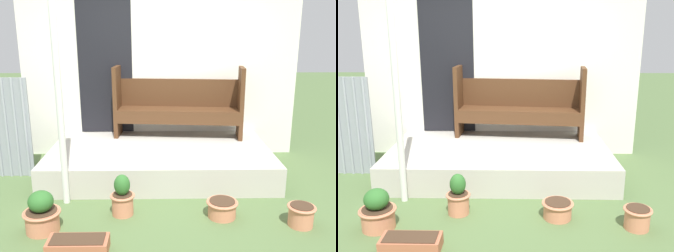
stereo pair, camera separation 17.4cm
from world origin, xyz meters
TOP-DOWN VIEW (x-y plane):
  - ground_plane at (0.00, 0.00)m, footprint 24.00×24.00m
  - porch_slab at (0.06, 0.81)m, footprint 2.95×1.63m
  - house_wall at (0.02, 1.66)m, footprint 4.15×0.08m
  - support_post at (-1.02, -0.06)m, footprint 0.07×0.07m
  - bench at (0.33, 1.40)m, footprint 1.89×0.57m
  - flower_pot_left at (-1.10, -0.67)m, footprint 0.37×0.37m
  - flower_pot_middle at (-0.34, -0.36)m, footprint 0.27×0.27m
  - flower_pot_right at (0.71, -0.43)m, footprint 0.34×0.34m
  - flower_pot_far_right at (1.48, -0.62)m, footprint 0.29×0.29m
  - planter_box_rect at (-0.68, -1.04)m, footprint 0.54×0.24m

SIDE VIEW (x-z plane):
  - ground_plane at x=0.00m, z-range 0.00..0.00m
  - planter_box_rect at x=-0.68m, z-range 0.00..0.13m
  - flower_pot_right at x=0.71m, z-range 0.01..0.20m
  - flower_pot_far_right at x=1.48m, z-range 0.01..0.23m
  - porch_slab at x=0.06m, z-range 0.00..0.36m
  - flower_pot_left at x=-1.10m, z-range -0.03..0.39m
  - flower_pot_middle at x=-0.34m, z-range -0.03..0.43m
  - bench at x=0.33m, z-range 0.34..1.38m
  - support_post at x=-1.02m, z-range 0.00..2.47m
  - house_wall at x=0.02m, z-range 0.00..2.60m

